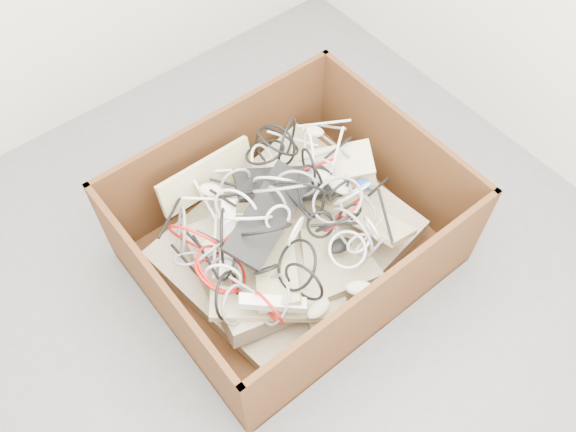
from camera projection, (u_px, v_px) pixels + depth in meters
ground at (278, 296)px, 2.59m from camera, size 3.00×3.00×0.00m
room_shell at (271, 79)px, 1.55m from camera, size 3.04×3.04×2.50m
cardboard_box at (288, 243)px, 2.58m from camera, size 1.23×1.03×0.53m
keyboard_pile at (289, 220)px, 2.46m from camera, size 1.06×0.90×0.37m
mice_scatter at (301, 219)px, 2.40m from camera, size 0.81×0.83×0.20m
power_strip_left at (227, 238)px, 2.33m from camera, size 0.23×0.28×0.13m
power_strip_right at (272, 303)px, 2.19m from camera, size 0.23×0.19×0.08m
vga_plug at (364, 185)px, 2.50m from camera, size 0.06×0.06×0.03m
cable_tangle at (277, 217)px, 2.34m from camera, size 1.05×0.84×0.43m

